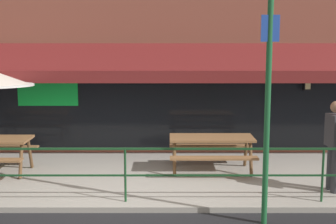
% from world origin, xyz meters
% --- Properties ---
extents(ground_plane, '(120.00, 120.00, 0.00)m').
position_xyz_m(ground_plane, '(0.00, 0.00, 0.00)').
color(ground_plane, black).
extents(patio_deck, '(15.00, 4.00, 0.10)m').
position_xyz_m(patio_deck, '(0.00, 2.00, 0.05)').
color(patio_deck, '#9E998E').
rests_on(patio_deck, ground).
extents(restaurant_building, '(15.00, 1.60, 7.42)m').
position_xyz_m(restaurant_building, '(0.00, 4.22, 3.68)').
color(restaurant_building, brown).
rests_on(restaurant_building, ground).
extents(patio_railing, '(13.84, 0.04, 0.97)m').
position_xyz_m(patio_railing, '(0.00, 0.30, 0.80)').
color(patio_railing, '#194723').
rests_on(patio_railing, patio_deck).
extents(picnic_table_centre, '(1.80, 1.42, 0.76)m').
position_xyz_m(picnic_table_centre, '(1.68, 2.24, 0.71)').
color(picnic_table_centre, brown).
rests_on(picnic_table_centre, patio_deck).
extents(pedestrian_walking, '(0.28, 0.62, 1.71)m').
position_xyz_m(pedestrian_walking, '(3.84, 0.88, 1.06)').
color(pedestrian_walking, '#333338').
rests_on(pedestrian_walking, patio_deck).
extents(street_sign_pole, '(0.28, 0.09, 4.29)m').
position_xyz_m(street_sign_pole, '(2.29, -0.45, 2.20)').
color(street_sign_pole, '#1E6033').
rests_on(street_sign_pole, ground).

